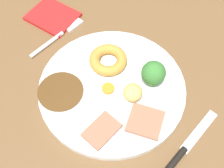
{
  "coord_description": "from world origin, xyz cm",
  "views": [
    {
      "loc": [
        22.03,
        -26.49,
        57.74
      ],
      "look_at": [
        1.23,
        -1.28,
        6.0
      ],
      "focal_mm": 49.36,
      "sensor_mm": 36.0,
      "label": 1
    }
  ],
  "objects_px": {
    "dinner_plate": "(112,88)",
    "meat_slice_under": "(145,121)",
    "yorkshire_pudding": "(108,60)",
    "broccoli_floret": "(153,73)",
    "meat_slice_main": "(102,130)",
    "fork": "(58,36)",
    "carrot_coin_front": "(108,88)",
    "knife": "(182,153)",
    "roast_potato_left": "(133,93)",
    "folded_napkin": "(53,16)"
  },
  "relations": [
    {
      "from": "knife",
      "to": "folded_napkin",
      "type": "relative_size",
      "value": 1.69
    },
    {
      "from": "knife",
      "to": "folded_napkin",
      "type": "xyz_separation_m",
      "value": [
        -0.42,
        0.09,
        -0.0
      ]
    },
    {
      "from": "roast_potato_left",
      "to": "broccoli_floret",
      "type": "relative_size",
      "value": 0.65
    },
    {
      "from": "roast_potato_left",
      "to": "carrot_coin_front",
      "type": "height_order",
      "value": "roast_potato_left"
    },
    {
      "from": "yorkshire_pudding",
      "to": "knife",
      "type": "bearing_deg",
      "value": -15.67
    },
    {
      "from": "dinner_plate",
      "to": "folded_napkin",
      "type": "relative_size",
      "value": 2.71
    },
    {
      "from": "meat_slice_main",
      "to": "roast_potato_left",
      "type": "distance_m",
      "value": 0.1
    },
    {
      "from": "roast_potato_left",
      "to": "folded_napkin",
      "type": "relative_size",
      "value": 0.36
    },
    {
      "from": "fork",
      "to": "folded_napkin",
      "type": "xyz_separation_m",
      "value": [
        -0.05,
        0.04,
        0.0
      ]
    },
    {
      "from": "yorkshire_pudding",
      "to": "broccoli_floret",
      "type": "xyz_separation_m",
      "value": [
        0.1,
        0.02,
        0.02
      ]
    },
    {
      "from": "roast_potato_left",
      "to": "knife",
      "type": "bearing_deg",
      "value": -12.54
    },
    {
      "from": "folded_napkin",
      "to": "meat_slice_under",
      "type": "bearing_deg",
      "value": -14.62
    },
    {
      "from": "meat_slice_under",
      "to": "yorkshire_pudding",
      "type": "bearing_deg",
      "value": 156.53
    },
    {
      "from": "yorkshire_pudding",
      "to": "broccoli_floret",
      "type": "bearing_deg",
      "value": 9.86
    },
    {
      "from": "roast_potato_left",
      "to": "meat_slice_main",
      "type": "bearing_deg",
      "value": -89.22
    },
    {
      "from": "yorkshire_pudding",
      "to": "meat_slice_main",
      "type": "bearing_deg",
      "value": -54.49
    },
    {
      "from": "meat_slice_main",
      "to": "carrot_coin_front",
      "type": "xyz_separation_m",
      "value": [
        -0.05,
        0.08,
        -0.0
      ]
    },
    {
      "from": "meat_slice_main",
      "to": "fork",
      "type": "bearing_deg",
      "value": 153.07
    },
    {
      "from": "fork",
      "to": "knife",
      "type": "bearing_deg",
      "value": -94.94
    },
    {
      "from": "dinner_plate",
      "to": "meat_slice_under",
      "type": "distance_m",
      "value": 0.1
    },
    {
      "from": "yorkshire_pudding",
      "to": "carrot_coin_front",
      "type": "distance_m",
      "value": 0.07
    },
    {
      "from": "fork",
      "to": "folded_napkin",
      "type": "relative_size",
      "value": 1.39
    },
    {
      "from": "dinner_plate",
      "to": "meat_slice_main",
      "type": "bearing_deg",
      "value": -61.52
    },
    {
      "from": "yorkshire_pudding",
      "to": "carrot_coin_front",
      "type": "relative_size",
      "value": 3.15
    },
    {
      "from": "carrot_coin_front",
      "to": "folded_napkin",
      "type": "height_order",
      "value": "carrot_coin_front"
    },
    {
      "from": "roast_potato_left",
      "to": "knife",
      "type": "height_order",
      "value": "roast_potato_left"
    },
    {
      "from": "meat_slice_main",
      "to": "knife",
      "type": "relative_size",
      "value": 0.36
    },
    {
      "from": "dinner_plate",
      "to": "fork",
      "type": "relative_size",
      "value": 1.95
    },
    {
      "from": "broccoli_floret",
      "to": "fork",
      "type": "height_order",
      "value": "broccoli_floret"
    },
    {
      "from": "carrot_coin_front",
      "to": "broccoli_floret",
      "type": "distance_m",
      "value": 0.09
    },
    {
      "from": "yorkshire_pudding",
      "to": "roast_potato_left",
      "type": "height_order",
      "value": "roast_potato_left"
    },
    {
      "from": "carrot_coin_front",
      "to": "broccoli_floret",
      "type": "bearing_deg",
      "value": 49.21
    },
    {
      "from": "carrot_coin_front",
      "to": "yorkshire_pudding",
      "type": "bearing_deg",
      "value": 129.74
    },
    {
      "from": "folded_napkin",
      "to": "yorkshire_pudding",
      "type": "bearing_deg",
      "value": -7.71
    },
    {
      "from": "yorkshire_pudding",
      "to": "fork",
      "type": "xyz_separation_m",
      "value": [
        -0.14,
        -0.01,
        -0.02
      ]
    },
    {
      "from": "yorkshire_pudding",
      "to": "fork",
      "type": "distance_m",
      "value": 0.14
    },
    {
      "from": "yorkshire_pudding",
      "to": "dinner_plate",
      "type": "bearing_deg",
      "value": -42.76
    },
    {
      "from": "broccoli_floret",
      "to": "meat_slice_under",
      "type": "bearing_deg",
      "value": -62.1
    },
    {
      "from": "roast_potato_left",
      "to": "knife",
      "type": "xyz_separation_m",
      "value": [
        0.14,
        -0.03,
        -0.03
      ]
    },
    {
      "from": "dinner_plate",
      "to": "carrot_coin_front",
      "type": "xyz_separation_m",
      "value": [
        -0.0,
        -0.01,
        0.01
      ]
    },
    {
      "from": "meat_slice_under",
      "to": "fork",
      "type": "relative_size",
      "value": 0.41
    },
    {
      "from": "fork",
      "to": "meat_slice_under",
      "type": "bearing_deg",
      "value": -97.01
    },
    {
      "from": "yorkshire_pudding",
      "to": "knife",
      "type": "xyz_separation_m",
      "value": [
        0.23,
        -0.06,
        -0.02
      ]
    },
    {
      "from": "meat_slice_under",
      "to": "yorkshire_pudding",
      "type": "height_order",
      "value": "yorkshire_pudding"
    },
    {
      "from": "yorkshire_pudding",
      "to": "knife",
      "type": "height_order",
      "value": "yorkshire_pudding"
    },
    {
      "from": "meat_slice_main",
      "to": "yorkshire_pudding",
      "type": "distance_m",
      "value": 0.16
    },
    {
      "from": "meat_slice_main",
      "to": "fork",
      "type": "relative_size",
      "value": 0.43
    },
    {
      "from": "roast_potato_left",
      "to": "carrot_coin_front",
      "type": "distance_m",
      "value": 0.05
    },
    {
      "from": "meat_slice_under",
      "to": "yorkshire_pudding",
      "type": "xyz_separation_m",
      "value": [
        -0.14,
        0.06,
        0.01
      ]
    },
    {
      "from": "meat_slice_under",
      "to": "folded_napkin",
      "type": "relative_size",
      "value": 0.58
    }
  ]
}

